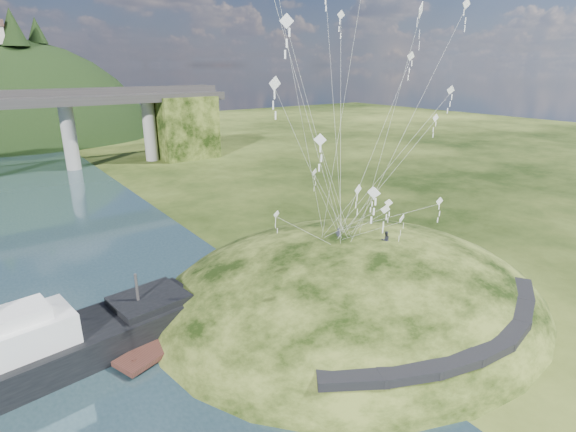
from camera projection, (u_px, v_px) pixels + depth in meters
ground at (291, 335)px, 33.63m from camera, size 320.00×320.00×0.00m
grass_hill at (350, 309)px, 40.08m from camera, size 36.00×32.00×13.00m
footpath at (470, 338)px, 29.60m from camera, size 22.29×5.84×0.83m
work_barge at (63, 342)px, 29.96m from camera, size 19.25×7.54×6.56m
wooden_dock at (199, 322)px, 34.48m from camera, size 13.89×6.71×1.00m
kite_flyers at (373, 230)px, 38.64m from camera, size 3.52×3.81×1.59m
kite_swarm at (364, 108)px, 32.87m from camera, size 20.14×17.86×21.91m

